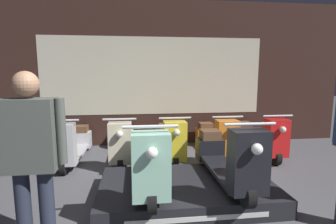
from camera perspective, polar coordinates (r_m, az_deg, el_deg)
name	(u,v)px	position (r m, az deg, el deg)	size (l,w,h in m)	color
shop_wall_back	(154,74)	(5.92, -3.13, 8.29)	(8.87, 0.09, 3.20)	#331E19
display_platform	(187,190)	(3.54, 4.09, -16.61)	(2.21, 1.33, 0.23)	black
scooter_display_left	(148,161)	(3.25, -4.35, -10.49)	(0.53, 1.79, 0.90)	black
scooter_display_right	(227,157)	(3.44, 12.69, -9.61)	(0.53, 1.79, 0.90)	black
scooter_backrow_0	(72,144)	(5.13, -20.08, -6.53)	(0.53, 1.79, 0.90)	black
scooter_backrow_1	(122,142)	(5.00, -9.91, -6.51)	(0.53, 1.79, 0.90)	black
scooter_backrow_2	(170,141)	(5.03, 0.45, -6.29)	(0.53, 1.79, 0.90)	black
scooter_backrow_3	(216,139)	(5.22, 10.35, -5.88)	(0.53, 1.79, 0.90)	black
scooter_backrow_4	(260,138)	(5.56, 19.30, -5.36)	(0.53, 1.79, 0.90)	black
person_left_browsing	(31,150)	(2.55, -27.70, -7.25)	(0.60, 0.25, 1.63)	#232838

